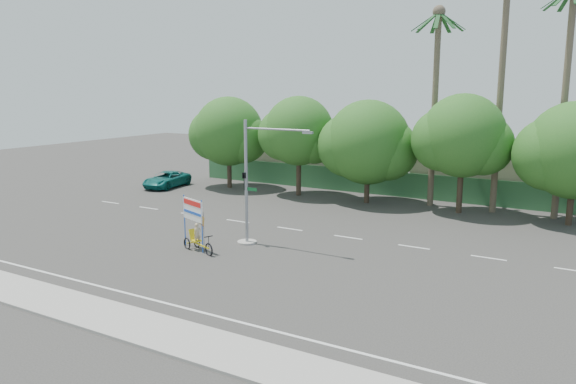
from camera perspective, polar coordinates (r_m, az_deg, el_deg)
The scene contains 16 objects.
ground at distance 27.75m, azimuth -4.62°, elevation -7.83°, with size 120.00×120.00×0.00m, color #33302D.
sidewalk_near at distance 22.43m, azimuth -15.95°, elevation -12.68°, with size 50.00×2.40×0.12m, color gray.
fence at distance 46.26m, azimuth 10.81°, elevation 0.79°, with size 38.00×0.08×2.00m, color #336B3D.
building_left at distance 54.19m, azimuth 2.47°, elevation 3.47°, with size 12.00×8.00×4.00m, color #BAB194.
building_right at distance 48.54m, azimuth 21.59°, elevation 1.64°, with size 14.00×8.00×3.60m, color #BAB194.
tree_far_left at distance 49.31m, azimuth -6.10°, elevation 5.93°, with size 7.14×6.00×7.96m.
tree_left at distance 45.48m, azimuth 1.05°, elevation 5.97°, with size 6.66×5.60×8.07m.
tree_center at distance 42.92m, azimuth 8.06°, elevation 4.79°, with size 7.62×6.40×7.85m.
tree_right at distance 40.72m, azimuth 17.27°, elevation 5.19°, with size 6.90×5.80×8.36m.
tree_far_right at distance 39.77m, azimuth 27.08°, elevation 3.52°, with size 7.38×6.20×7.94m.
palm_tall at distance 41.65m, azimuth 20.97°, elevation 12.29°, with size 3.73×3.79×17.45m.
palm_mid at distance 41.12m, azimuth 26.45°, elevation 10.43°, with size 3.73×3.79×15.45m.
palm_short at distance 42.63m, azimuth 14.76°, elevation 10.42°, with size 3.73×3.79×14.45m.
traffic_signal at distance 31.40m, azimuth -3.82°, elevation -0.13°, with size 4.72×1.10×7.00m.
trike_billboard at distance 30.90m, azimuth -9.34°, elevation -3.73°, with size 2.82×1.33×2.94m.
pickup_truck at distance 50.75m, azimuth -12.22°, elevation 1.25°, with size 2.31×5.00×1.39m, color #0E625C.
Camera 1 is at (15.20, -21.49, 8.80)m, focal length 35.00 mm.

